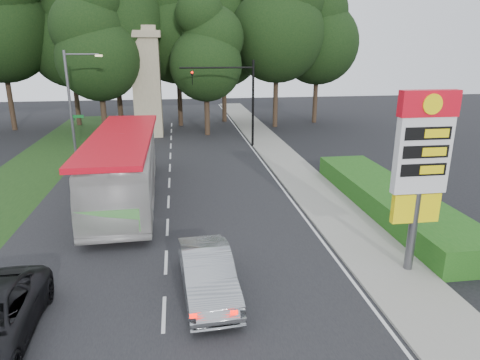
{
  "coord_description": "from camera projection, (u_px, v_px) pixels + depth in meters",
  "views": [
    {
      "loc": [
        0.72,
        -11.55,
        8.25
      ],
      "look_at": [
        3.5,
        7.55,
        2.2
      ],
      "focal_mm": 32.0,
      "sensor_mm": 36.0,
      "label": 1
    }
  ],
  "objects": [
    {
      "name": "tree_center_left",
      "position": [
        112.0,
        4.0,
        40.15
      ],
      "size": [
        10.08,
        10.08,
        19.8
      ],
      "color": "#2D2116",
      "rests_on": "ground"
    },
    {
      "name": "tree_monument_right",
      "position": [
        206.0,
        49.0,
        39.22
      ],
      "size": [
        6.72,
        6.72,
        13.2
      ],
      "color": "#2D2116",
      "rests_on": "ground"
    },
    {
      "name": "road_surface",
      "position": [
        169.0,
        196.0,
        24.61
      ],
      "size": [
        14.0,
        80.0,
        0.02
      ],
      "primitive_type": "cube",
      "color": "black",
      "rests_on": "ground"
    },
    {
      "name": "tree_far_east",
      "position": [
        319.0,
        26.0,
        45.43
      ],
      "size": [
        8.68,
        8.68,
        17.05
      ],
      "color": "#2D2116",
      "rests_on": "ground"
    },
    {
      "name": "monument",
      "position": [
        147.0,
        82.0,
        39.8
      ],
      "size": [
        3.0,
        3.0,
        10.05
      ],
      "color": "gray",
      "rests_on": "ground"
    },
    {
      "name": "hedge",
      "position": [
        391.0,
        200.0,
        22.24
      ],
      "size": [
        3.0,
        14.0,
        1.2
      ],
      "primitive_type": "cube",
      "color": "#1C5316",
      "rests_on": "ground"
    },
    {
      "name": "grass_verge_left",
      "position": [
        28.0,
        173.0,
        28.97
      ],
      "size": [
        5.0,
        50.0,
        0.02
      ],
      "primitive_type": "cube",
      "color": "#193814",
      "rests_on": "ground"
    },
    {
      "name": "sidewalk_right",
      "position": [
        311.0,
        188.0,
        25.76
      ],
      "size": [
        3.0,
        80.0,
        0.12
      ],
      "primitive_type": "cube",
      "color": "gray",
      "rests_on": "ground"
    },
    {
      "name": "tree_east_near",
      "position": [
        224.0,
        32.0,
        46.14
      ],
      "size": [
        8.12,
        8.12,
        15.95
      ],
      "color": "#2D2116",
      "rests_on": "ground"
    },
    {
      "name": "transit_bus",
      "position": [
        124.0,
        167.0,
        23.62
      ],
      "size": [
        3.52,
        13.39,
        3.71
      ],
      "primitive_type": "imported",
      "rotation": [
        0.0,
        0.0,
        0.03
      ],
      "color": "silver",
      "rests_on": "ground"
    },
    {
      "name": "tree_monument_left",
      "position": [
        97.0,
        41.0,
        37.24
      ],
      "size": [
        7.28,
        7.28,
        14.3
      ],
      "color": "#2D2116",
      "rests_on": "ground"
    },
    {
      "name": "tree_west_near",
      "position": [
        69.0,
        28.0,
        43.84
      ],
      "size": [
        8.4,
        8.4,
        16.5
      ],
      "color": "#2D2116",
      "rests_on": "ground"
    },
    {
      "name": "traffic_signal_mast",
      "position": [
        237.0,
        92.0,
        35.32
      ],
      "size": [
        6.1,
        0.35,
        7.2
      ],
      "color": "black",
      "rests_on": "ground"
    },
    {
      "name": "tree_east_mid",
      "position": [
        278.0,
        14.0,
        42.55
      ],
      "size": [
        9.52,
        9.52,
        18.7
      ],
      "color": "#2D2116",
      "rests_on": "ground"
    },
    {
      "name": "streetlight_signs",
      "position": [
        73.0,
        100.0,
        31.77
      ],
      "size": [
        2.75,
        0.98,
        8.0
      ],
      "color": "#59595E",
      "rests_on": "ground"
    },
    {
      "name": "ground",
      "position": [
        164.0,
        324.0,
        13.28
      ],
      "size": [
        120.0,
        120.0,
        0.0
      ],
      "primitive_type": "plane",
      "color": "black",
      "rests_on": "ground"
    },
    {
      "name": "tree_center_right",
      "position": [
        176.0,
        18.0,
        43.17
      ],
      "size": [
        9.24,
        9.24,
        18.15
      ],
      "color": "#2D2116",
      "rests_on": "ground"
    },
    {
      "name": "sedan_silver",
      "position": [
        208.0,
        274.0,
        14.66
      ],
      "size": [
        1.99,
        4.93,
        1.59
      ],
      "primitive_type": "imported",
      "rotation": [
        0.0,
        0.0,
        0.06
      ],
      "color": "#929599",
      "rests_on": "ground"
    },
    {
      "name": "gas_station_pylon",
      "position": [
        422.0,
        159.0,
        15.1
      ],
      "size": [
        2.1,
        0.45,
        6.85
      ],
      "color": "#59595E",
      "rests_on": "ground"
    }
  ]
}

